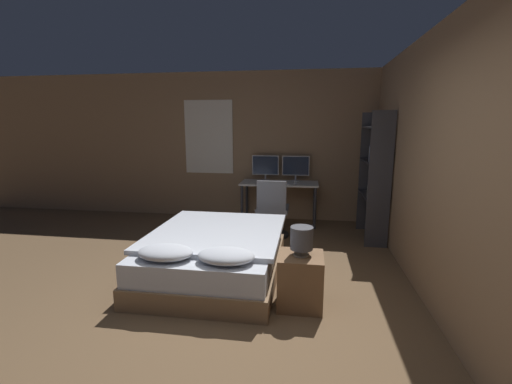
% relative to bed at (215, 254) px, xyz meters
% --- Properties ---
extents(ground_plane, '(20.00, 20.00, 0.00)m').
position_rel_bed_xyz_m(ground_plane, '(0.33, -1.16, -0.26)').
color(ground_plane, brown).
extents(wall_back, '(12.00, 0.08, 2.70)m').
position_rel_bed_xyz_m(wall_back, '(0.31, 2.64, 1.09)').
color(wall_back, '#8E7051').
rests_on(wall_back, ground_plane).
extents(wall_side_right, '(0.06, 12.00, 2.70)m').
position_rel_bed_xyz_m(wall_side_right, '(2.26, 0.34, 1.09)').
color(wall_side_right, '#8E7051').
rests_on(wall_side_right, ground_plane).
extents(bed, '(1.51, 1.94, 0.60)m').
position_rel_bed_xyz_m(bed, '(0.00, 0.00, 0.00)').
color(bed, '#846647').
rests_on(bed, ground_plane).
extents(nightstand, '(0.43, 0.42, 0.52)m').
position_rel_bed_xyz_m(nightstand, '(1.01, -0.55, -0.00)').
color(nightstand, brown).
rests_on(nightstand, ground_plane).
extents(bedside_lamp, '(0.22, 0.22, 0.28)m').
position_rel_bed_xyz_m(bedside_lamp, '(1.01, -0.55, 0.43)').
color(bedside_lamp, gray).
rests_on(bedside_lamp, nightstand).
extents(desk, '(1.36, 0.59, 0.75)m').
position_rel_bed_xyz_m(desk, '(0.55, 2.27, 0.39)').
color(desk, beige).
rests_on(desk, ground_plane).
extents(monitor_left, '(0.49, 0.16, 0.46)m').
position_rel_bed_xyz_m(monitor_left, '(0.28, 2.47, 0.75)').
color(monitor_left, '#B7B7BC').
rests_on(monitor_left, desk).
extents(monitor_right, '(0.49, 0.16, 0.46)m').
position_rel_bed_xyz_m(monitor_right, '(0.83, 2.47, 0.75)').
color(monitor_right, '#B7B7BC').
rests_on(monitor_right, desk).
extents(keyboard, '(0.40, 0.13, 0.02)m').
position_rel_bed_xyz_m(keyboard, '(0.55, 2.08, 0.50)').
color(keyboard, '#B7B7BC').
rests_on(keyboard, desk).
extents(computer_mouse, '(0.07, 0.05, 0.04)m').
position_rel_bed_xyz_m(computer_mouse, '(0.84, 2.08, 0.51)').
color(computer_mouse, '#B7B7BC').
rests_on(computer_mouse, desk).
extents(office_chair, '(0.52, 0.52, 0.93)m').
position_rel_bed_xyz_m(office_chair, '(0.51, 1.50, 0.12)').
color(office_chair, black).
rests_on(office_chair, ground_plane).
extents(bookshelf, '(0.32, 0.91, 1.95)m').
position_rel_bed_xyz_m(bookshelf, '(2.05, 1.61, 0.81)').
color(bookshelf, '#333338').
rests_on(bookshelf, ground_plane).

